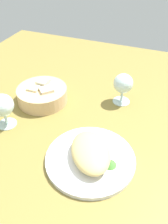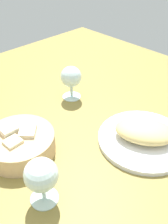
% 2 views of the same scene
% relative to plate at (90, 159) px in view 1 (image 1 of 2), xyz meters
% --- Properties ---
extents(ground_plane, '(1.40, 1.40, 0.02)m').
position_rel_plate_xyz_m(ground_plane, '(0.17, 0.11, -0.02)').
color(ground_plane, olive).
extents(plate, '(0.27, 0.27, 0.01)m').
position_rel_plate_xyz_m(plate, '(0.00, 0.00, 0.00)').
color(plate, white).
rests_on(plate, ground_plane).
extents(omelette, '(0.20, 0.19, 0.05)m').
position_rel_plate_xyz_m(omelette, '(0.00, -0.00, 0.03)').
color(omelette, '#DFC375').
rests_on(omelette, plate).
extents(lettuce_garnish, '(0.04, 0.04, 0.02)m').
position_rel_plate_xyz_m(lettuce_garnish, '(-0.01, -0.06, 0.01)').
color(lettuce_garnish, '#478335').
rests_on(lettuce_garnish, plate).
extents(bread_basket, '(0.19, 0.19, 0.08)m').
position_rel_plate_xyz_m(bread_basket, '(0.22, 0.28, 0.02)').
color(bread_basket, '#D7B07F').
rests_on(bread_basket, ground_plane).
extents(wine_glass_near, '(0.08, 0.08, 0.12)m').
position_rel_plate_xyz_m(wine_glass_near, '(0.33, -0.01, 0.07)').
color(wine_glass_near, silver).
rests_on(wine_glass_near, ground_plane).
extents(wine_glass_far, '(0.08, 0.08, 0.12)m').
position_rel_plate_xyz_m(wine_glass_far, '(0.05, 0.33, 0.07)').
color(wine_glass_far, silver).
rests_on(wine_glass_far, ground_plane).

